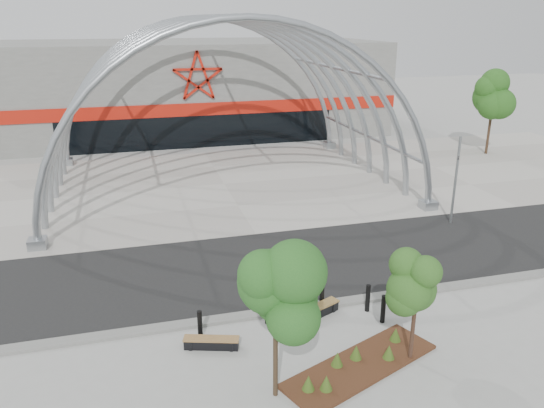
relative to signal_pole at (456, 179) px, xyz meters
The scene contains 18 objects.
ground 11.87m from the signal_pole, 149.67° to the right, with size 140.00×140.00×0.00m, color #9B9B96.
road 10.58m from the signal_pole, 166.70° to the right, with size 140.00×7.00×0.02m, color black.
forecourt 14.11m from the signal_pole, 136.20° to the left, with size 60.00×17.00×0.04m, color #A49E95.
kerb 11.98m from the signal_pole, 148.62° to the right, with size 60.00×0.50×0.12m, color slate.
arena_building 29.39m from the signal_pole, 110.00° to the left, with size 34.00×15.24×8.00m.
vault_canopy 14.11m from the signal_pole, 136.20° to the left, with size 20.80×15.80×20.36m.
planting_bed 13.82m from the signal_pole, 134.13° to the right, with size 5.45×3.47×0.55m.
signal_pole is the anchor object (origin of this frame).
street_tree_0 16.02m from the signal_pole, 139.91° to the right, with size 1.84×1.84×4.20m.
street_tree_1 12.57m from the signal_pole, 128.38° to the right, with size 1.55×1.55×3.67m.
bench_0 15.76m from the signal_pole, 150.74° to the right, with size 1.81×0.90×0.37m.
bench_1 12.04m from the signal_pole, 145.33° to the right, with size 1.91×1.16×0.40m.
bollard_0 15.64m from the signal_pole, 153.31° to the right, with size 0.16×0.16×1.01m, color black.
bollard_1 13.47m from the signal_pole, 149.88° to the right, with size 0.14×0.14×0.89m, color black.
bollard_2 11.37m from the signal_pole, 146.46° to the right, with size 0.17×0.17×1.05m, color black.
bollard_3 10.57m from the signal_pole, 138.90° to the right, with size 0.17×0.17×1.04m, color black.
bollard_4 10.99m from the signal_pole, 134.93° to the right, with size 0.17×0.17×1.03m, color black.
bg_tree_1 16.45m from the signal_pole, 47.89° to the left, with size 2.70×2.70×5.91m.
Camera 1 is at (-5.51, -16.20, 9.98)m, focal length 35.00 mm.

